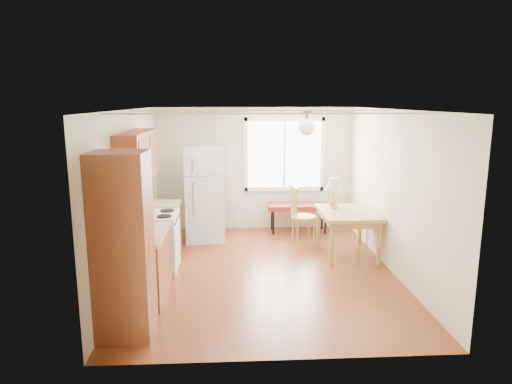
{
  "coord_description": "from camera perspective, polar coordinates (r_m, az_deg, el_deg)",
  "views": [
    {
      "loc": [
        -0.5,
        -6.75,
        2.63
      ],
      "look_at": [
        -0.09,
        0.6,
        1.15
      ],
      "focal_mm": 32.0,
      "sensor_mm": 36.0,
      "label": 1
    }
  ],
  "objects": [
    {
      "name": "kitchen_run",
      "position": [
        6.49,
        -13.95,
        -5.0
      ],
      "size": [
        0.65,
        3.4,
        2.2
      ],
      "color": "brown",
      "rests_on": "ground"
    },
    {
      "name": "kettle",
      "position": [
        6.23,
        -15.26,
        -4.33
      ],
      "size": [
        0.11,
        0.11,
        0.22
      ],
      "color": "red",
      "rests_on": "kitchen_run"
    },
    {
      "name": "window_unit",
      "position": [
        9.35,
        3.56,
        4.71
      ],
      "size": [
        1.64,
        0.05,
        1.51
      ],
      "color": "white",
      "rests_on": "room_shell"
    },
    {
      "name": "room_shell",
      "position": [
        6.91,
        0.99,
        -0.16
      ],
      "size": [
        4.6,
        5.6,
        2.62
      ],
      "color": "#522211",
      "rests_on": "ground"
    },
    {
      "name": "table_lamp",
      "position": [
        8.08,
        9.77,
        0.7
      ],
      "size": [
        0.31,
        0.31,
        0.54
      ],
      "rotation": [
        0.0,
        0.0,
        0.07
      ],
      "color": "gold",
      "rests_on": "dining_table"
    },
    {
      "name": "coffee_maker",
      "position": [
        5.94,
        -15.0,
        -4.71
      ],
      "size": [
        0.23,
        0.27,
        0.34
      ],
      "rotation": [
        0.0,
        0.0,
        -0.31
      ],
      "color": "black",
      "rests_on": "kitchen_run"
    },
    {
      "name": "chair",
      "position": [
        8.56,
        5.34,
        -2.31
      ],
      "size": [
        0.48,
        0.48,
        1.07
      ],
      "rotation": [
        0.0,
        0.0,
        0.14
      ],
      "color": "olive",
      "rests_on": "ground"
    },
    {
      "name": "pendant_light",
      "position": [
        7.26,
        6.36,
        8.18
      ],
      "size": [
        0.26,
        0.26,
        0.4
      ],
      "color": "#2F2214",
      "rests_on": "room_shell"
    },
    {
      "name": "bench",
      "position": [
        9.25,
        5.33,
        -1.93
      ],
      "size": [
        1.25,
        0.49,
        0.57
      ],
      "rotation": [
        0.0,
        0.0,
        -0.02
      ],
      "color": "maroon",
      "rests_on": "ground"
    },
    {
      "name": "dining_table",
      "position": [
        8.0,
        11.37,
        -3.08
      ],
      "size": [
        0.93,
        1.23,
        0.77
      ],
      "rotation": [
        0.0,
        0.0,
        0.01
      ],
      "color": "olive",
      "rests_on": "ground"
    },
    {
      "name": "refrigerator",
      "position": [
        8.7,
        -6.46,
        -0.31
      ],
      "size": [
        0.77,
        0.78,
        1.76
      ],
      "rotation": [
        0.0,
        0.0,
        0.06
      ],
      "color": "silver",
      "rests_on": "ground"
    }
  ]
}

